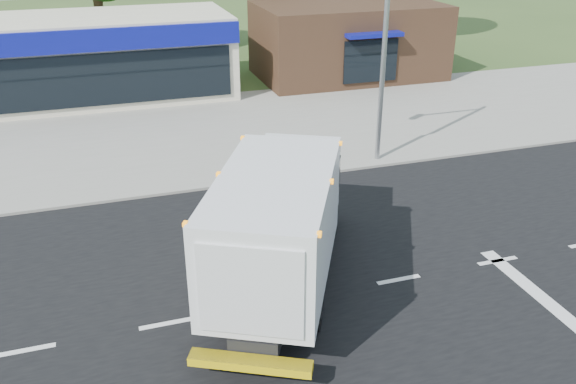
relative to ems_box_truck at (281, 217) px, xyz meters
name	(u,v)px	position (x,y,z in m)	size (l,w,h in m)	color
ground	(399,280)	(2.96, -0.71, -1.97)	(120.00, 120.00, 0.00)	#385123
road_asphalt	(399,280)	(2.96, -0.71, -1.96)	(60.00, 14.00, 0.02)	black
sidewalk	(297,163)	(2.96, 7.49, -1.91)	(60.00, 2.40, 0.12)	gray
parking_apron	(256,118)	(2.96, 13.29, -1.96)	(60.00, 9.00, 0.02)	gray
lane_markings	(473,299)	(4.31, -2.06, -1.95)	(55.20, 7.00, 0.01)	silver
ems_box_truck	(281,217)	(0.00, 0.00, 0.00)	(5.60, 7.93, 3.41)	black
emergency_worker	(286,300)	(-0.49, -1.92, -1.02)	(0.79, 0.77, 1.94)	tan
retail_strip_mall	(45,60)	(-6.04, 19.22, 0.05)	(18.00, 6.20, 4.00)	beige
brown_storefront	(348,40)	(9.96, 19.27, 0.03)	(10.00, 6.70, 4.00)	#382316
traffic_signal_pole	(368,31)	(5.31, 6.89, 2.96)	(3.51, 0.25, 8.00)	gray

